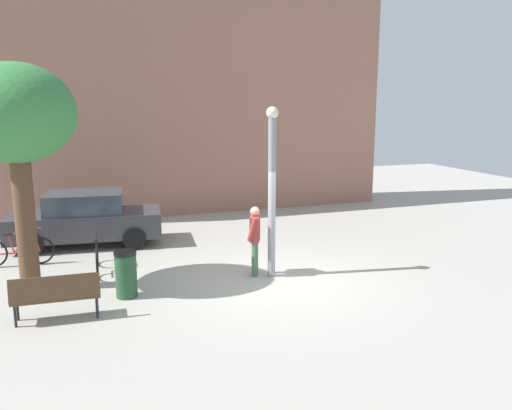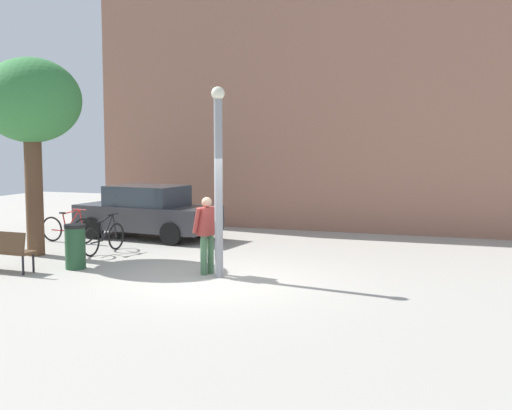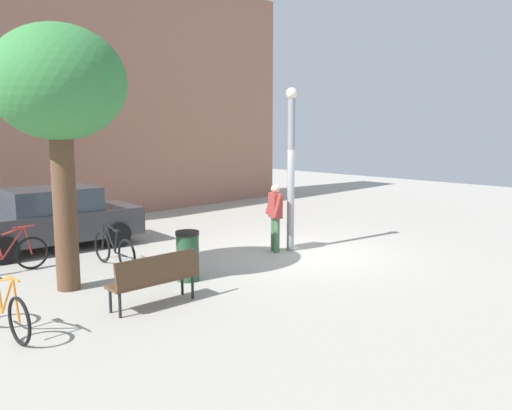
% 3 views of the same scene
% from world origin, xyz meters
% --- Properties ---
extents(ground_plane, '(36.00, 36.00, 0.00)m').
position_xyz_m(ground_plane, '(0.00, 0.00, 0.00)').
color(ground_plane, '#A8A399').
extents(building_facade, '(14.66, 2.00, 8.18)m').
position_xyz_m(building_facade, '(0.00, 8.75, 4.09)').
color(building_facade, '#9E6B56').
rests_on(building_facade, ground_plane).
extents(lamppost, '(0.28, 0.28, 3.97)m').
position_xyz_m(lamppost, '(0.00, 0.35, 2.17)').
color(lamppost, gray).
rests_on(lamppost, ground_plane).
extents(person_by_lamppost, '(0.45, 0.63, 1.67)m').
position_xyz_m(person_by_lamppost, '(-0.35, 0.54, 0.97)').
color(person_by_lamppost, '#47704C').
rests_on(person_by_lamppost, ground_plane).
extents(plaza_tree, '(2.44, 2.44, 4.89)m').
position_xyz_m(plaza_tree, '(-5.33, 1.29, 3.75)').
color(plaza_tree, brown).
rests_on(plaza_tree, ground_plane).
extents(bicycle_black, '(0.14, 1.81, 0.97)m').
position_xyz_m(bicycle_black, '(-3.87, 2.10, 0.38)').
color(bicycle_black, black).
rests_on(bicycle_black, ground_plane).
extents(bicycle_red, '(1.81, 0.16, 0.97)m').
position_xyz_m(bicycle_red, '(-5.75, 3.24, 0.38)').
color(bicycle_red, black).
rests_on(bicycle_red, ground_plane).
extents(parked_car_charcoal, '(4.37, 2.20, 1.55)m').
position_xyz_m(parked_car_charcoal, '(-4.03, 4.70, 0.77)').
color(parked_car_charcoal, '#38383D').
rests_on(parked_car_charcoal, ground_plane).
extents(trash_bin, '(0.47, 0.47, 1.00)m').
position_xyz_m(trash_bin, '(-3.38, 0.13, 0.51)').
color(trash_bin, '#234C2D').
rests_on(trash_bin, ground_plane).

